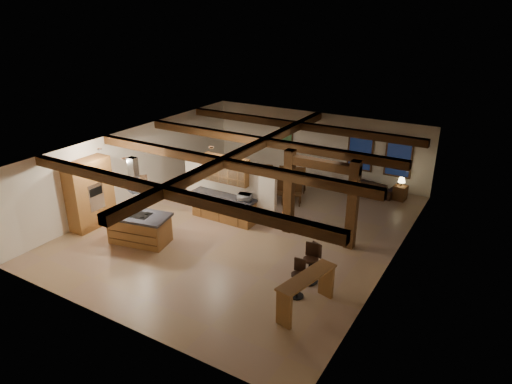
% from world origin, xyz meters
% --- Properties ---
extents(ground, '(12.00, 12.00, 0.00)m').
position_xyz_m(ground, '(0.00, 0.00, 0.00)').
color(ground, '#A2836C').
rests_on(ground, ground).
extents(room_walls, '(12.00, 12.00, 12.00)m').
position_xyz_m(room_walls, '(0.00, 0.00, 1.78)').
color(room_walls, silver).
rests_on(room_walls, ground).
extents(ceiling_beams, '(10.00, 12.00, 0.28)m').
position_xyz_m(ceiling_beams, '(0.00, 0.00, 2.76)').
color(ceiling_beams, '#36200D').
rests_on(ceiling_beams, room_walls).
extents(timber_posts, '(2.50, 0.30, 2.90)m').
position_xyz_m(timber_posts, '(2.50, 0.50, 1.76)').
color(timber_posts, '#36200D').
rests_on(timber_posts, ground).
extents(partition_wall, '(3.80, 0.18, 2.20)m').
position_xyz_m(partition_wall, '(-1.00, 0.50, 1.10)').
color(partition_wall, silver).
rests_on(partition_wall, ground).
extents(pantry_cabinet, '(0.67, 1.60, 2.40)m').
position_xyz_m(pantry_cabinet, '(-4.67, -2.60, 1.20)').
color(pantry_cabinet, brown).
rests_on(pantry_cabinet, ground).
extents(back_counter, '(2.50, 0.66, 0.94)m').
position_xyz_m(back_counter, '(-1.00, 0.11, 0.48)').
color(back_counter, brown).
rests_on(back_counter, ground).
extents(upper_display_cabinet, '(1.80, 0.36, 0.95)m').
position_xyz_m(upper_display_cabinet, '(-1.00, 0.31, 1.85)').
color(upper_display_cabinet, brown).
rests_on(upper_display_cabinet, partition_wall).
extents(range_hood, '(1.10, 1.10, 1.40)m').
position_xyz_m(range_hood, '(-2.39, -2.66, 1.78)').
color(range_hood, silver).
rests_on(range_hood, room_walls).
extents(back_windows, '(2.70, 0.07, 1.70)m').
position_xyz_m(back_windows, '(2.80, 5.93, 1.50)').
color(back_windows, '#36200D').
rests_on(back_windows, room_walls).
extents(framed_art, '(0.65, 0.05, 0.85)m').
position_xyz_m(framed_art, '(-1.50, 5.94, 1.70)').
color(framed_art, '#36200D').
rests_on(framed_art, room_walls).
extents(recessed_cans, '(3.16, 2.46, 0.03)m').
position_xyz_m(recessed_cans, '(-2.53, -1.93, 2.87)').
color(recessed_cans, silver).
rests_on(recessed_cans, room_walls).
extents(kitchen_island, '(2.16, 1.43, 0.99)m').
position_xyz_m(kitchen_island, '(-2.39, -2.66, 0.50)').
color(kitchen_island, brown).
rests_on(kitchen_island, ground).
extents(dining_table, '(1.87, 1.46, 0.58)m').
position_xyz_m(dining_table, '(-0.19, 3.06, 0.29)').
color(dining_table, '#38150E').
rests_on(dining_table, ground).
extents(sofa, '(2.03, 1.08, 0.56)m').
position_xyz_m(sofa, '(2.83, 5.31, 0.28)').
color(sofa, black).
rests_on(sofa, ground).
extents(microwave, '(0.50, 0.38, 0.25)m').
position_xyz_m(microwave, '(-0.10, 0.11, 1.07)').
color(microwave, silver).
rests_on(microwave, back_counter).
extents(bar_counter, '(0.89, 1.97, 1.00)m').
position_xyz_m(bar_counter, '(3.78, -3.19, 0.68)').
color(bar_counter, brown).
rests_on(bar_counter, ground).
extents(side_table, '(0.52, 0.52, 0.59)m').
position_xyz_m(side_table, '(3.99, 5.18, 0.29)').
color(side_table, '#36200D').
rests_on(side_table, ground).
extents(table_lamp, '(0.28, 0.28, 0.34)m').
position_xyz_m(table_lamp, '(3.99, 5.18, 0.83)').
color(table_lamp, black).
rests_on(table_lamp, side_table).
extents(bar_stool_a, '(0.37, 0.38, 1.07)m').
position_xyz_m(bar_stool_a, '(3.33, -2.75, 0.55)').
color(bar_stool_a, black).
rests_on(bar_stool_a, ground).
extents(bar_stool_b, '(0.41, 0.43, 1.17)m').
position_xyz_m(bar_stool_b, '(3.33, -1.98, 0.60)').
color(bar_stool_b, black).
rests_on(bar_stool_b, ground).
extents(bar_stool_c, '(0.44, 0.45, 1.16)m').
position_xyz_m(bar_stool_c, '(3.38, -1.90, 0.59)').
color(bar_stool_c, black).
rests_on(bar_stool_c, ground).
extents(dining_chairs, '(2.20, 2.20, 1.15)m').
position_xyz_m(dining_chairs, '(-0.19, 3.06, 0.58)').
color(dining_chairs, '#36200D').
rests_on(dining_chairs, ground).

